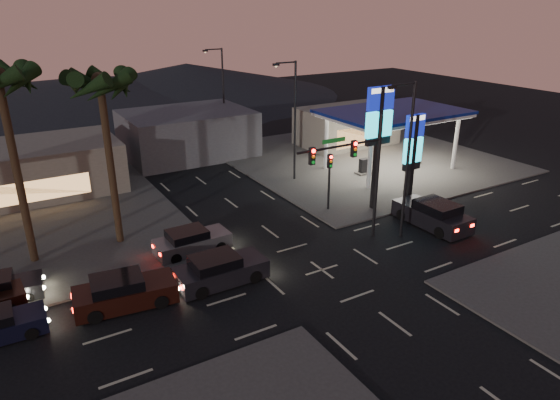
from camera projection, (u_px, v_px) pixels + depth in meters
ground at (322, 270)px, 28.56m from camera, size 140.00×140.00×0.00m
corner_lot_ne at (361, 158)px, 48.93m from camera, size 24.00×24.00×0.12m
gas_station at (393, 115)px, 43.89m from camera, size 12.20×8.20×5.47m
convenience_store at (346, 126)px, 53.16m from camera, size 10.00×6.00×4.00m
pylon_sign_tall at (379, 124)px, 34.65m from camera, size 2.20×0.35×9.00m
pylon_sign_short at (413, 147)px, 35.68m from camera, size 1.60×0.35×7.00m
traffic_signal_mast at (356, 164)px, 30.01m from camera, size 6.10×0.39×8.00m
pedestal_signal at (330, 173)px, 35.68m from camera, size 0.32×0.39×4.30m
streetlight_near at (406, 153)px, 30.49m from camera, size 2.14×0.25×10.00m
streetlight_mid at (293, 115)px, 40.87m from camera, size 2.14×0.25×10.00m
streetlight_far at (222, 91)px, 52.05m from camera, size 2.14×0.25×10.00m
palm_a at (101, 94)px, 28.39m from camera, size 4.41×4.41×10.86m
palm_b at (1, 92)px, 25.80m from camera, size 4.41×4.41×11.46m
building_far_west at (11, 172)px, 38.72m from camera, size 16.00×8.00×4.00m
building_far_mid at (187, 133)px, 49.46m from camera, size 12.00×9.00×4.40m
hill_right at (187, 79)px, 82.69m from camera, size 50.00×50.00×5.00m
hill_center at (94, 90)px, 75.73m from camera, size 60.00×60.00×4.00m
car_lane_a_front at (220, 270)px, 26.99m from camera, size 5.13×2.20×1.66m
car_lane_a_mid at (124, 292)px, 24.93m from camera, size 5.25×2.64×1.66m
car_lane_b_front at (191, 242)px, 30.36m from camera, size 4.73×2.10×1.52m
suv_station at (433, 214)px, 33.91m from camera, size 2.46×5.50×1.82m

